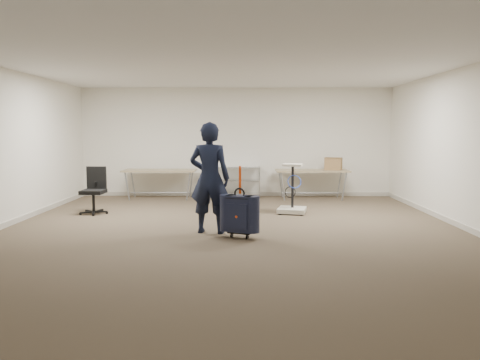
{
  "coord_description": "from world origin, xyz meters",
  "views": [
    {
      "loc": [
        0.22,
        -7.66,
        1.7
      ],
      "look_at": [
        0.14,
        0.3,
        0.86
      ],
      "focal_mm": 35.0,
      "sensor_mm": 36.0,
      "label": 1
    }
  ],
  "objects": [
    {
      "name": "ground",
      "position": [
        0.0,
        0.0,
        0.0
      ],
      "size": [
        9.0,
        9.0,
        0.0
      ],
      "primitive_type": "plane",
      "color": "#463A2B",
      "rests_on": "ground"
    },
    {
      "name": "room_shell",
      "position": [
        0.0,
        1.38,
        0.05
      ],
      "size": [
        8.0,
        9.0,
        9.0
      ],
      "color": "white",
      "rests_on": "ground"
    },
    {
      "name": "folding_table_left",
      "position": [
        -1.9,
        3.95,
        0.68
      ],
      "size": [
        1.8,
        0.75,
        0.73
      ],
      "color": "#8B7855",
      "rests_on": "ground"
    },
    {
      "name": "folding_table_right",
      "position": [
        1.9,
        3.95,
        0.68
      ],
      "size": [
        1.8,
        0.75,
        0.73
      ],
      "color": "#8B7855",
      "rests_on": "ground"
    },
    {
      "name": "wire_shelf",
      "position": [
        0.0,
        4.2,
        0.44
      ],
      "size": [
        1.22,
        0.47,
        0.8
      ],
      "color": "silver",
      "rests_on": "ground"
    },
    {
      "name": "person",
      "position": [
        -0.36,
        0.01,
        0.92
      ],
      "size": [
        0.73,
        0.54,
        1.84
      ],
      "primitive_type": "imported",
      "rotation": [
        0.0,
        0.0,
        2.98
      ],
      "color": "black",
      "rests_on": "ground"
    },
    {
      "name": "suitcase",
      "position": [
        0.14,
        -0.38,
        0.39
      ],
      "size": [
        0.48,
        0.37,
        1.15
      ],
      "color": "#151D30",
      "rests_on": "ground"
    },
    {
      "name": "office_chair",
      "position": [
        -2.88,
        1.84,
        0.29
      ],
      "size": [
        0.58,
        0.58,
        0.96
      ],
      "color": "black",
      "rests_on": "ground"
    },
    {
      "name": "equipment_cart",
      "position": [
        1.2,
        1.91,
        0.27
      ],
      "size": [
        0.67,
        0.67,
        1.02
      ],
      "color": "beige",
      "rests_on": "ground"
    },
    {
      "name": "cardboard_box",
      "position": [
        2.44,
        4.01,
        0.88
      ],
      "size": [
        0.48,
        0.42,
        0.3
      ],
      "primitive_type": "cube",
      "rotation": [
        0.0,
        0.0,
        -0.34
      ],
      "color": "#966645",
      "rests_on": "folding_table_right"
    }
  ]
}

